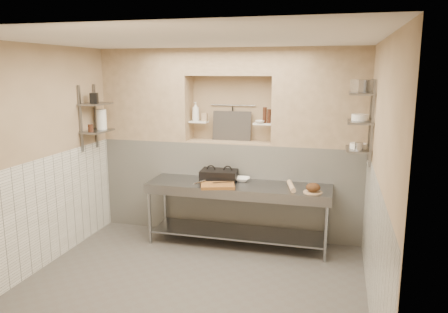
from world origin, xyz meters
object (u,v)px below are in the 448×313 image
(rolling_pin, at_px, (291,186))
(bread_loaf, at_px, (313,187))
(prep_table, at_px, (238,202))
(panini_press, at_px, (219,175))
(bottle_soap, at_px, (196,111))
(cutting_board, at_px, (218,186))
(mixing_bowl, at_px, (242,179))
(bowl_alcove, at_px, (260,122))
(jug_left, at_px, (101,119))

(rolling_pin, height_order, bread_loaf, bread_loaf)
(prep_table, height_order, panini_press, panini_press)
(bottle_soap, bearing_deg, cutting_board, -53.75)
(bottle_soap, bearing_deg, bread_loaf, -21.05)
(cutting_board, relative_size, mixing_bowl, 2.02)
(panini_press, relative_size, cutting_board, 1.23)
(cutting_board, height_order, bowl_alcove, bowl_alcove)
(mixing_bowl, bearing_deg, bowl_alcove, 60.29)
(panini_press, relative_size, rolling_pin, 1.23)
(prep_table, relative_size, bottle_soap, 8.92)
(jug_left, bearing_deg, cutting_board, -6.39)
(mixing_bowl, relative_size, bottle_soap, 0.78)
(cutting_board, xyz_separation_m, bread_loaf, (1.29, 0.05, 0.05))
(prep_table, distance_m, rolling_pin, 0.81)
(cutting_board, distance_m, bottle_soap, 1.33)
(bowl_alcove, bearing_deg, cutting_board, -121.20)
(mixing_bowl, xyz_separation_m, jug_left, (-2.11, -0.19, 0.83))
(bowl_alcove, xyz_separation_m, jug_left, (-2.30, -0.53, 0.03))
(mixing_bowl, distance_m, bottle_soap, 1.29)
(jug_left, bearing_deg, rolling_pin, -0.60)
(bread_loaf, height_order, bottle_soap, bottle_soap)
(mixing_bowl, bearing_deg, panini_press, 177.38)
(cutting_board, distance_m, rolling_pin, 1.00)
(panini_press, bearing_deg, bottle_soap, 138.64)
(prep_table, xyz_separation_m, cutting_board, (-0.24, -0.21, 0.28))
(mixing_bowl, relative_size, rolling_pin, 0.50)
(panini_press, xyz_separation_m, bottle_soap, (-0.47, 0.35, 0.89))
(rolling_pin, xyz_separation_m, jug_left, (-2.84, 0.03, 0.83))
(panini_press, bearing_deg, rolling_pin, -17.49)
(bottle_soap, distance_m, jug_left, 1.41)
(prep_table, relative_size, jug_left, 8.79)
(bread_loaf, bearing_deg, jug_left, 177.19)
(rolling_pin, relative_size, jug_left, 1.55)
(bowl_alcove, distance_m, jug_left, 2.36)
(prep_table, bearing_deg, panini_press, 147.24)
(bread_loaf, relative_size, bowl_alcove, 1.39)
(bread_loaf, bearing_deg, rolling_pin, 157.34)
(prep_table, height_order, cutting_board, cutting_board)
(panini_press, relative_size, bottle_soap, 1.93)
(rolling_pin, relative_size, bowl_alcove, 3.34)
(bottle_soap, bearing_deg, prep_table, -34.94)
(mixing_bowl, xyz_separation_m, rolling_pin, (0.73, -0.22, 0.01))
(jug_left, bearing_deg, bowl_alcove, 12.88)
(prep_table, height_order, bread_loaf, bread_loaf)
(prep_table, xyz_separation_m, jug_left, (-2.09, 0.00, 1.12))
(prep_table, relative_size, mixing_bowl, 11.45)
(bread_loaf, bearing_deg, mixing_bowl, 161.33)
(rolling_pin, bearing_deg, bottle_soap, 159.26)
(bread_loaf, xyz_separation_m, bowl_alcove, (-0.84, 0.68, 0.76))
(panini_press, bearing_deg, mixing_bowl, -7.58)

